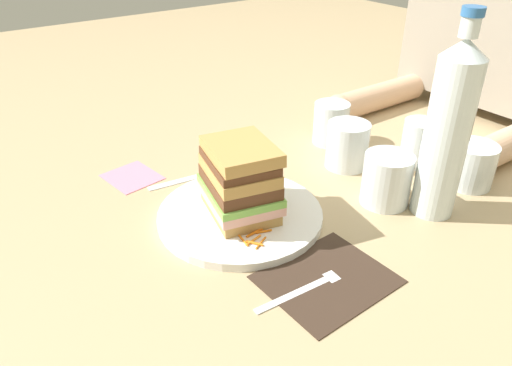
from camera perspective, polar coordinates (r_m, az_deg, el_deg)
name	(u,v)px	position (r m, az deg, el deg)	size (l,w,h in m)	color
ground_plane	(251,208)	(0.78, -0.58, -2.97)	(3.00, 3.00, 0.00)	tan
main_plate	(240,215)	(0.75, -1.86, -3.74)	(0.25, 0.25, 0.01)	white
sandwich	(240,180)	(0.72, -1.91, 0.34)	(0.15, 0.12, 0.12)	tan
carrot_shred_0	(224,181)	(0.82, -3.75, 0.19)	(0.00, 0.00, 0.03)	orange
carrot_shred_1	(216,188)	(0.81, -4.72, -0.60)	(0.00, 0.00, 0.02)	orange
carrot_shred_2	(223,195)	(0.79, -3.84, -1.44)	(0.00, 0.00, 0.03)	orange
carrot_shred_3	(233,184)	(0.82, -2.69, -0.09)	(0.00, 0.00, 0.03)	orange
carrot_shred_4	(229,195)	(0.79, -3.21, -1.35)	(0.00, 0.00, 0.02)	orange
carrot_shred_5	(264,232)	(0.70, 0.92, -5.69)	(0.00, 0.00, 0.02)	orange
carrot_shred_6	(261,243)	(0.68, 0.57, -7.02)	(0.00, 0.00, 0.03)	orange
carrot_shred_7	(255,233)	(0.70, -0.15, -5.82)	(0.00, 0.00, 0.03)	orange
carrot_shred_8	(244,241)	(0.69, -1.47, -6.75)	(0.00, 0.00, 0.03)	orange
carrot_shred_9	(254,243)	(0.68, -0.18, -7.05)	(0.00, 0.00, 0.03)	orange
carrot_shred_10	(253,240)	(0.69, -0.32, -6.71)	(0.00, 0.00, 0.03)	orange
napkin_dark	(327,279)	(0.65, 8.29, -11.02)	(0.13, 0.16, 0.00)	#38281E
fork	(313,283)	(0.64, 6.74, -11.56)	(0.03, 0.17, 0.00)	silver
knife	(199,176)	(0.87, -6.68, 0.86)	(0.04, 0.20, 0.00)	silver
juice_glass	(386,182)	(0.80, 14.99, 0.10)	(0.08, 0.08, 0.08)	white
water_bottle	(448,130)	(0.76, 21.50, 5.82)	(0.06, 0.06, 0.31)	silver
empty_tumbler_0	(419,143)	(0.94, 18.54, 4.46)	(0.06, 0.06, 0.08)	silver
empty_tumbler_1	(331,123)	(0.99, 8.77, 6.93)	(0.07, 0.07, 0.08)	silver
empty_tumbler_2	(347,145)	(0.90, 10.65, 4.38)	(0.08, 0.08, 0.08)	silver
empty_tumbler_3	(471,165)	(0.90, 23.83, 1.96)	(0.08, 0.08, 0.07)	silver
napkin_pink	(132,177)	(0.89, -14.29, 0.73)	(0.09, 0.08, 0.00)	pink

